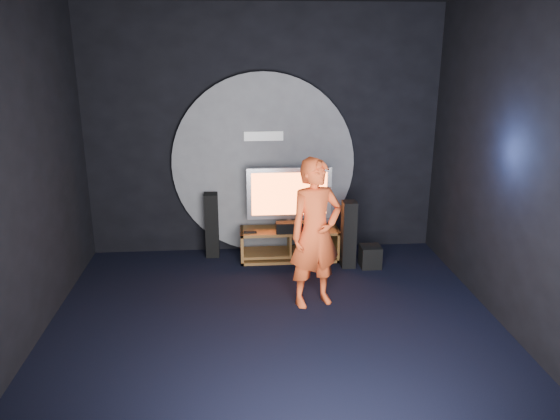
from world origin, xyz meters
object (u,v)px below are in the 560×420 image
at_px(media_console, 290,246).
at_px(tv, 289,195).
at_px(subwoofer, 370,256).
at_px(tower_speaker_left, 212,225).
at_px(tower_speaker_right, 349,234).
at_px(player, 315,233).

bearing_deg(media_console, tv, 96.05).
xyz_separation_m(media_console, subwoofer, (1.08, -0.37, -0.04)).
xyz_separation_m(media_console, tv, (-0.01, 0.07, 0.73)).
relative_size(media_console, tower_speaker_left, 1.48).
relative_size(media_console, tower_speaker_right, 1.48).
height_order(media_console, tower_speaker_left, tower_speaker_left).
distance_m(tower_speaker_left, tower_speaker_right, 1.96).
relative_size(tv, subwoofer, 3.91).
relative_size(tower_speaker_left, tower_speaker_right, 1.00).
distance_m(tv, subwoofer, 1.41).
height_order(tower_speaker_right, player, player).
height_order(subwoofer, player, player).
xyz_separation_m(tv, tower_speaker_right, (0.78, -0.41, -0.46)).
xyz_separation_m(tower_speaker_left, subwoofer, (2.19, -0.58, -0.32)).
bearing_deg(player, subwoofer, 29.05).
height_order(tower_speaker_left, subwoofer, tower_speaker_left).
relative_size(subwoofer, player, 0.17).
bearing_deg(subwoofer, player, -132.12).
bearing_deg(media_console, subwoofer, -19.14).
bearing_deg(tower_speaker_right, tv, 152.52).
bearing_deg(tower_speaker_right, media_console, 156.35).
relative_size(media_console, player, 0.79).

